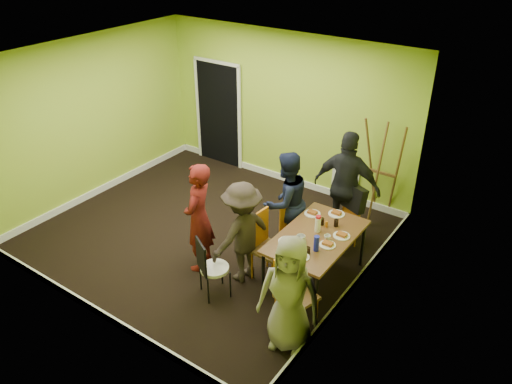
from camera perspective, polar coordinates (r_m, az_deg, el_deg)
ground at (r=8.05m, az=-5.48°, el=-4.73°), size 5.00×5.00×0.00m
room_walls at (r=7.59m, az=-5.76°, el=1.67°), size 5.04×4.54×2.82m
dining_table at (r=6.72m, az=6.93°, el=-5.32°), size 0.90×1.50×0.75m
chair_left_far at (r=7.31m, az=4.19°, el=-4.11°), size 0.45×0.45×0.85m
chair_left_near at (r=6.84m, az=1.06°, el=-5.74°), size 0.45×0.44×1.00m
chair_back_end at (r=7.60m, az=10.83°, el=-1.34°), size 0.54×0.58×0.97m
chair_front_end at (r=6.01m, az=4.12°, el=-11.50°), size 0.51×0.51×1.01m
chair_bentwood at (r=6.58m, az=-5.29°, el=-8.35°), size 0.47×0.47×0.88m
easel at (r=8.29m, az=14.16°, el=2.32°), size 0.69×0.65×1.73m
plate_near_left at (r=7.13m, az=6.46°, el=-2.47°), size 0.23×0.23×0.01m
plate_near_right at (r=6.53m, az=3.62°, el=-5.66°), size 0.25×0.25×0.01m
plate_far_back at (r=7.17m, az=9.18°, el=-2.49°), size 0.23×0.23×0.01m
plate_far_front at (r=6.27m, az=5.14°, el=-7.37°), size 0.22×0.22×0.01m
plate_wall_back at (r=6.72m, az=9.76°, el=-4.96°), size 0.23×0.23×0.01m
plate_wall_front at (r=6.52m, az=8.18°, el=-6.00°), size 0.21×0.21×0.01m
thermos at (r=6.71m, az=7.08°, el=-3.72°), size 0.08×0.08×0.21m
blue_bottle at (r=6.35m, az=6.92°, el=-5.86°), size 0.07×0.07×0.21m
orange_bottle at (r=6.86m, az=8.05°, el=-3.65°), size 0.04×0.04×0.09m
glass_mid at (r=6.89m, az=7.53°, el=-3.36°), size 0.06×0.06×0.10m
glass_back at (r=6.88m, az=9.14°, el=-3.51°), size 0.06×0.06×0.11m
glass_front at (r=6.33m, az=5.93°, el=-6.63°), size 0.06×0.06×0.08m
cup_a at (r=6.51m, az=5.13°, el=-5.34°), size 0.12×0.12×0.10m
cup_b at (r=6.59m, az=8.15°, el=-5.21°), size 0.09×0.09×0.08m
person_standing at (r=6.94m, az=-6.56°, el=-2.93°), size 0.55×0.68×1.62m
person_left_far at (r=7.32m, az=3.43°, el=-1.15°), size 0.82×0.92×1.57m
person_left_near at (r=6.71m, az=-1.58°, el=-4.69°), size 0.76×1.06×1.48m
person_back_end at (r=7.64m, az=10.32°, el=0.60°), size 1.08×0.55×1.76m
person_front_end at (r=5.73m, az=3.84°, el=-11.59°), size 0.82×0.64×1.49m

